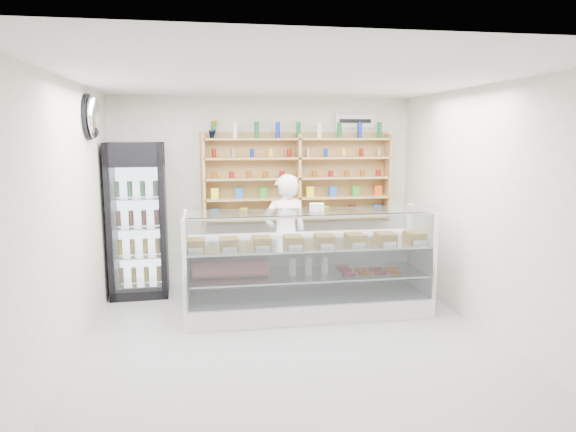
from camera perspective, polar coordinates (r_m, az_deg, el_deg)
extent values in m
plane|color=#A1A1A6|center=(5.75, 0.45, -13.94)|extent=(5.00, 5.00, 0.00)
plane|color=white|center=(5.33, 0.49, 15.01)|extent=(5.00, 5.00, 0.00)
plane|color=silver|center=(7.82, -2.66, 2.82)|extent=(4.50, 0.00, 4.50)
plane|color=silver|center=(2.99, 8.76, -7.51)|extent=(4.50, 0.00, 4.50)
plane|color=silver|center=(5.45, -23.51, -0.64)|extent=(0.00, 5.00, 5.00)
plane|color=silver|center=(6.16, 21.58, 0.50)|extent=(0.00, 5.00, 5.00)
cube|color=white|center=(6.59, 2.16, -9.74)|extent=(3.04, 0.86, 0.25)
cube|color=white|center=(6.84, 1.51, -5.14)|extent=(3.04, 0.05, 0.64)
cube|color=silver|center=(6.47, 2.18, -6.47)|extent=(2.91, 0.76, 0.02)
cube|color=silver|center=(6.38, 2.20, -3.23)|extent=(2.98, 0.79, 0.02)
cube|color=silver|center=(6.01, 2.98, -5.04)|extent=(2.98, 0.12, 1.06)
cube|color=silver|center=(6.26, 2.31, 0.48)|extent=(2.98, 0.60, 0.01)
imported|color=white|center=(7.03, -0.31, -2.32)|extent=(0.69, 0.51, 1.72)
cube|color=black|center=(7.48, -16.33, -0.37)|extent=(0.80, 0.78, 2.14)
cube|color=#280432|center=(7.04, -17.11, 6.49)|extent=(0.76, 0.06, 0.30)
cube|color=silver|center=(7.14, -16.76, -1.61)|extent=(0.65, 0.04, 1.69)
cube|color=#A87B4F|center=(7.59, -9.31, 3.96)|extent=(0.04, 0.28, 1.33)
cube|color=#A87B4F|center=(7.72, 1.16, 4.16)|extent=(0.04, 0.28, 1.33)
cube|color=#A87B4F|center=(8.09, 10.99, 4.22)|extent=(0.04, 0.28, 1.33)
cube|color=#A87B4F|center=(7.79, 1.15, -0.17)|extent=(2.80, 0.28, 0.03)
cube|color=#A87B4F|center=(7.75, 1.16, 2.02)|extent=(2.80, 0.28, 0.03)
cube|color=#A87B4F|center=(7.72, 1.17, 4.23)|extent=(2.80, 0.28, 0.03)
cube|color=#A87B4F|center=(7.70, 1.17, 6.46)|extent=(2.80, 0.28, 0.03)
cube|color=#A87B4F|center=(7.69, 1.18, 8.54)|extent=(2.80, 0.28, 0.03)
imported|color=#1E6626|center=(7.56, -8.30, 9.53)|extent=(0.15, 0.13, 0.26)
ellipsoid|color=silver|center=(6.54, -20.85, 10.25)|extent=(0.15, 0.50, 0.50)
cube|color=white|center=(8.03, 7.45, 10.42)|extent=(0.62, 0.03, 0.20)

